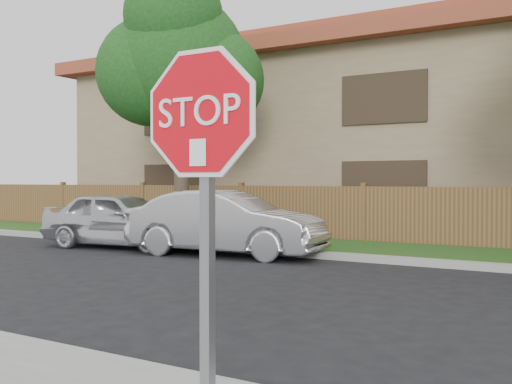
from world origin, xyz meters
The scene contains 6 objects.
far_curb centered at (0.00, 8.15, 0.07)m, with size 70.00×0.30×0.15m, color gray.
grass_strip centered at (0.00, 9.80, 0.06)m, with size 70.00×3.00×0.12m, color #1E4714.
tree_left centered at (-8.98, 9.57, 5.22)m, with size 4.80×3.90×7.78m.
stop_sign centered at (-0.05, -1.48, 1.83)m, with size 1.01×0.13×2.55m.
sedan_far_left centered at (-9.17, 7.37, 0.74)m, with size 1.75×4.34×1.48m, color silver.
sedan_left centered at (-5.90, 7.44, 0.77)m, with size 1.62×4.66×1.53m, color #B7B7BC.
Camera 1 is at (1.93, -4.20, 1.78)m, focal length 42.00 mm.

